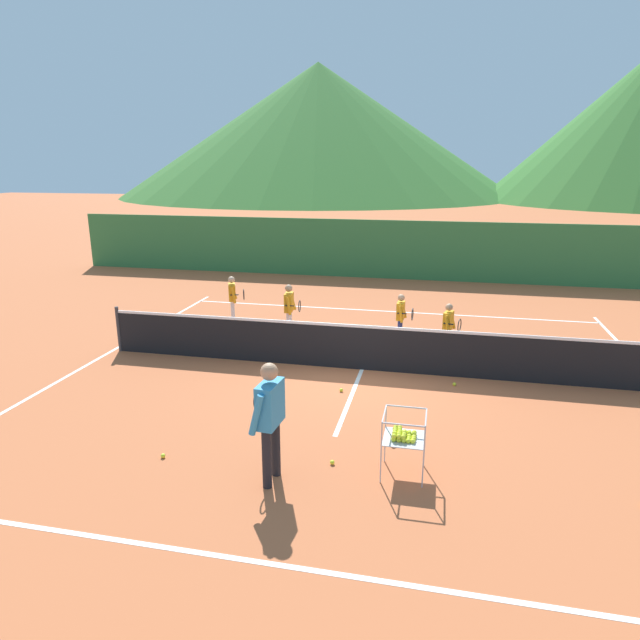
{
  "coord_description": "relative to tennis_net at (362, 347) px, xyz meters",
  "views": [
    {
      "loc": [
        1.46,
        -10.82,
        4.19
      ],
      "look_at": [
        -0.92,
        0.06,
        1.01
      ],
      "focal_mm": 31.05,
      "sensor_mm": 36.0,
      "label": 1
    }
  ],
  "objects": [
    {
      "name": "tennis_ball_2",
      "position": [
        -2.35,
        -4.21,
        -0.47
      ],
      "size": [
        0.07,
        0.07,
        0.07
      ],
      "primitive_type": "sphere",
      "color": "yellow",
      "rests_on": "ground"
    },
    {
      "name": "line_sideline_west",
      "position": [
        -5.81,
        0.0,
        -0.5
      ],
      "size": [
        0.08,
        10.86,
        0.01
      ],
      "primitive_type": "cube",
      "color": "white",
      "rests_on": "ground"
    },
    {
      "name": "tennis_net",
      "position": [
        0.0,
        0.0,
        0.0
      ],
      "size": [
        11.31,
        0.08,
        1.05
      ],
      "color": "#333338",
      "rests_on": "ground"
    },
    {
      "name": "windscreen_fence",
      "position": [
        0.0,
        9.64,
        0.58
      ],
      "size": [
        25.56,
        0.08,
        2.17
      ],
      "primitive_type": "cube",
      "color": "#33753D",
      "rests_on": "ground"
    },
    {
      "name": "ground_plane",
      "position": [
        0.0,
        0.0,
        -0.5
      ],
      "size": [
        120.0,
        120.0,
        0.0
      ],
      "primitive_type": "plane",
      "color": "#BC6038"
    },
    {
      "name": "student_2",
      "position": [
        0.64,
        1.96,
        0.22
      ],
      "size": [
        0.4,
        0.6,
        1.2
      ],
      "color": "navy",
      "rests_on": "ground"
    },
    {
      "name": "line_baseline_near",
      "position": [
        0.0,
        -6.02,
        -0.5
      ],
      "size": [
        11.62,
        0.08,
        0.01
      ],
      "primitive_type": "cube",
      "color": "white",
      "rests_on": "ground"
    },
    {
      "name": "tennis_ball_9",
      "position": [
        1.88,
        -0.49,
        -0.47
      ],
      "size": [
        0.07,
        0.07,
        0.07
      ],
      "primitive_type": "sphere",
      "color": "yellow",
      "rests_on": "ground"
    },
    {
      "name": "hill_0",
      "position": [
        -14.92,
        63.1,
        7.7
      ],
      "size": [
        50.69,
        50.69,
        16.4
      ],
      "primitive_type": "cone",
      "color": "#38702D",
      "rests_on": "ground"
    },
    {
      "name": "student_3",
      "position": [
        1.74,
        1.32,
        0.22
      ],
      "size": [
        0.41,
        0.65,
        1.19
      ],
      "color": "black",
      "rests_on": "ground"
    },
    {
      "name": "student_1",
      "position": [
        -2.08,
        1.87,
        0.3
      ],
      "size": [
        0.45,
        0.61,
        1.33
      ],
      "color": "silver",
      "rests_on": "ground"
    },
    {
      "name": "instructor",
      "position": [
        -0.61,
        -4.44,
        0.52
      ],
      "size": [
        0.44,
        0.8,
        1.71
      ],
      "color": "black",
      "rests_on": "ground"
    },
    {
      "name": "ball_cart",
      "position": [
        1.11,
        -3.9,
        0.09
      ],
      "size": [
        0.58,
        0.58,
        0.9
      ],
      "color": "#B7B7BC",
      "rests_on": "ground"
    },
    {
      "name": "tennis_ball_0",
      "position": [
        -0.22,
        -1.25,
        -0.47
      ],
      "size": [
        0.07,
        0.07,
        0.07
      ],
      "primitive_type": "sphere",
      "color": "yellow",
      "rests_on": "ground"
    },
    {
      "name": "student_0",
      "position": [
        -3.89,
        2.72,
        0.28
      ],
      "size": [
        0.58,
        0.53,
        1.29
      ],
      "color": "silver",
      "rests_on": "ground"
    },
    {
      "name": "line_service_center",
      "position": [
        0.0,
        0.0,
        -0.5
      ],
      "size": [
        0.08,
        6.06,
        0.01
      ],
      "primitive_type": "cube",
      "color": "white",
      "rests_on": "ground"
    },
    {
      "name": "line_baseline_far",
      "position": [
        0.0,
        4.84,
        -0.5
      ],
      "size": [
        11.62,
        0.08,
        0.01
      ],
      "primitive_type": "cube",
      "color": "white",
      "rests_on": "ground"
    },
    {
      "name": "tennis_ball_7",
      "position": [
        0.93,
        -3.15,
        -0.47
      ],
      "size": [
        0.07,
        0.07,
        0.07
      ],
      "primitive_type": "sphere",
      "color": "yellow",
      "rests_on": "ground"
    },
    {
      "name": "tennis_ball_4",
      "position": [
        0.12,
        -3.86,
        -0.47
      ],
      "size": [
        0.07,
        0.07,
        0.07
      ],
      "primitive_type": "sphere",
      "color": "yellow",
      "rests_on": "ground"
    }
  ]
}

